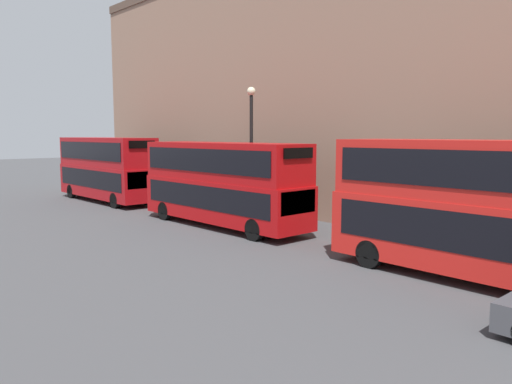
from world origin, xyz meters
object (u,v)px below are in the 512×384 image
bus_leading (506,208)px  pedestrian (123,186)px  bus_second_in_queue (222,181)px  bus_third_in_queue (106,167)px

bus_leading → pedestrian: 28.48m
bus_second_in_queue → bus_third_in_queue: bus_third_in_queue is taller
bus_leading → pedestrian: bus_leading is taller
bus_leading → bus_third_in_queue: size_ratio=1.12×
bus_leading → bus_second_in_queue: bus_leading is taller
bus_third_in_queue → pedestrian: bus_third_in_queue is taller
bus_second_in_queue → pedestrian: 14.75m
bus_second_in_queue → bus_third_in_queue: size_ratio=1.04×
bus_leading → pedestrian: size_ratio=6.16×
bus_second_in_queue → bus_third_in_queue: bearing=90.0°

